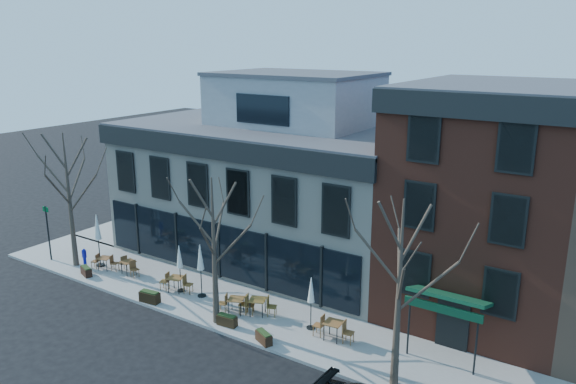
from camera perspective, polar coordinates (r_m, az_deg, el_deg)
The scene contains 24 objects.
ground at distance 32.00m, azimuth -6.78°, elevation -9.02°, with size 120.00×120.00×0.00m, color black.
sidewalk_front at distance 28.60m, azimuth -4.53°, elevation -11.88°, with size 33.50×4.70×0.15m, color gray.
sidewalk_side at distance 43.35m, azimuth -13.06°, elevation -2.65°, with size 4.50×12.00×0.15m, color gray.
corner_building at distance 34.20m, azimuth -1.45°, elevation 1.07°, with size 18.39×10.39×11.10m.
red_brick_building at distance 28.72m, azimuth 20.07°, elevation -0.75°, with size 8.20×11.78×11.18m.
tree_corner at distance 34.59m, azimuth -21.32°, elevation -0.64°, with size 3.93×3.98×7.92m.
tree_mid at distance 26.00m, azimuth -7.51°, elevation -5.84°, with size 3.50×3.55×7.04m.
tree_right at distance 21.51m, azimuth 11.21°, elevation -9.99°, with size 3.72×3.77×7.48m.
sign_pole at distance 36.65m, azimuth -23.21°, elevation -3.53°, with size 0.50×0.10×3.40m.
call_box at distance 35.03m, azimuth -19.97°, elevation -6.29°, with size 0.24×0.24×1.20m.
cafe_set_0 at distance 34.51m, azimuth -18.12°, elevation -6.77°, with size 1.73×0.98×0.89m.
cafe_set_1 at distance 33.47m, azimuth -15.90°, elevation -7.23°, with size 1.83×0.84×0.94m.
cafe_set_2 at distance 30.65m, azimuth -11.30°, elevation -9.00°, with size 1.93×0.97×0.99m.
cafe_set_3 at distance 27.96m, azimuth -5.30°, elevation -11.25°, with size 1.85×1.15×0.96m.
cafe_set_4 at distance 27.74m, azimuth -3.11°, elevation -11.38°, with size 1.93×1.17×1.00m.
cafe_set_5 at distance 25.73m, azimuth 4.62°, elevation -13.65°, with size 1.97×0.85×1.02m.
umbrella_0 at distance 34.57m, azimuth -18.80°, elevation -3.67°, with size 0.50×0.50×3.15m.
umbrella_1 at distance 30.15m, azimuth -10.97°, elevation -6.71°, with size 0.41×0.41×2.57m.
umbrella_2 at distance 29.28m, azimuth -8.90°, elevation -6.85°, with size 0.46×0.46×2.86m.
umbrella_4 at distance 25.96m, azimuth 2.36°, elevation -10.18°, with size 0.41×0.41×2.54m.
planter_0 at distance 34.07m, azimuth -19.81°, elevation -7.57°, with size 1.00×0.66×0.52m.
planter_1 at distance 29.85m, azimuth -13.87°, elevation -10.28°, with size 1.12×0.57×0.60m.
planter_2 at distance 27.02m, azimuth -6.21°, elevation -12.82°, with size 1.00×0.49×0.54m.
planter_3 at distance 25.54m, azimuth -2.47°, elevation -14.53°, with size 1.01×0.73×0.52m.
Camera 1 is at (19.12, -22.08, 13.07)m, focal length 35.00 mm.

